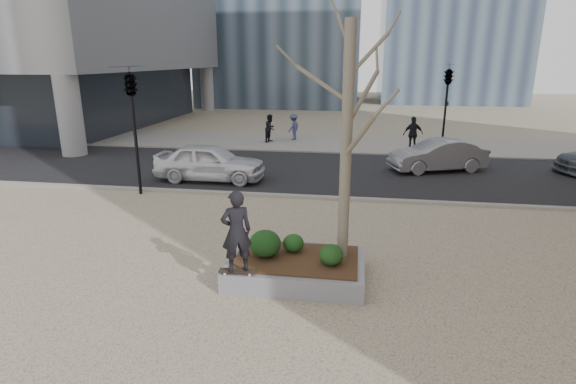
% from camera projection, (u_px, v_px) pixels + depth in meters
% --- Properties ---
extents(ground, '(120.00, 120.00, 0.00)m').
position_uv_depth(ground, '(253.00, 274.00, 10.24)').
color(ground, '#BAAE88').
rests_on(ground, ground).
extents(street, '(60.00, 8.00, 0.02)m').
position_uv_depth(street, '(305.00, 171.00, 19.71)').
color(street, black).
rests_on(street, ground).
extents(far_sidewalk, '(60.00, 6.00, 0.02)m').
position_uv_depth(far_sidewalk, '(319.00, 142.00, 26.34)').
color(far_sidewalk, gray).
rests_on(far_sidewalk, ground).
extents(planter, '(3.00, 2.00, 0.45)m').
position_uv_depth(planter, '(296.00, 268.00, 10.03)').
color(planter, gray).
rests_on(planter, ground).
extents(planter_mulch, '(2.70, 1.70, 0.04)m').
position_uv_depth(planter_mulch, '(296.00, 258.00, 9.96)').
color(planter_mulch, '#382314').
rests_on(planter_mulch, planter).
extents(sycamore_tree, '(2.80, 2.80, 6.60)m').
position_uv_depth(sycamore_tree, '(348.00, 106.00, 9.15)').
color(sycamore_tree, gray).
rests_on(sycamore_tree, planter_mulch).
extents(shrub_left, '(0.71, 0.71, 0.60)m').
position_uv_depth(shrub_left, '(265.00, 243.00, 9.95)').
color(shrub_left, '#133C16').
rests_on(shrub_left, planter_mulch).
extents(shrub_middle, '(0.48, 0.48, 0.41)m').
position_uv_depth(shrub_middle, '(293.00, 243.00, 10.23)').
color(shrub_middle, '#183F14').
rests_on(shrub_middle, planter_mulch).
extents(shrub_right, '(0.52, 0.52, 0.44)m').
position_uv_depth(shrub_right, '(331.00, 255.00, 9.57)').
color(shrub_right, black).
rests_on(shrub_right, planter_mulch).
extents(skateboard, '(0.79, 0.26, 0.08)m').
position_uv_depth(skateboard, '(238.00, 272.00, 9.28)').
color(skateboard, black).
rests_on(skateboard, planter).
extents(skateboarder, '(0.75, 0.65, 1.72)m').
position_uv_depth(skateboarder, '(236.00, 232.00, 9.03)').
color(skateboarder, black).
rests_on(skateboarder, skateboard).
extents(police_car, '(4.39, 1.78, 1.49)m').
position_uv_depth(police_car, '(210.00, 162.00, 17.93)').
color(police_car, white).
rests_on(police_car, street).
extents(car_silver, '(4.39, 2.74, 1.36)m').
position_uv_depth(car_silver, '(438.00, 155.00, 19.47)').
color(car_silver, gray).
rests_on(car_silver, street).
extents(pedestrian_a, '(0.80, 0.92, 1.61)m').
position_uv_depth(pedestrian_a, '(270.00, 128.00, 26.26)').
color(pedestrian_a, black).
rests_on(pedestrian_a, far_sidewalk).
extents(pedestrian_b, '(0.89, 1.15, 1.57)m').
position_uv_depth(pedestrian_b, '(294.00, 127.00, 26.90)').
color(pedestrian_b, '#3E4671').
rests_on(pedestrian_b, far_sidewalk).
extents(pedestrian_c, '(1.14, 0.69, 1.81)m').
position_uv_depth(pedestrian_c, '(413.00, 134.00, 23.62)').
color(pedestrian_c, black).
rests_on(pedestrian_c, far_sidewalk).
extents(traffic_light_near, '(0.60, 2.48, 4.50)m').
position_uv_depth(traffic_light_near, '(135.00, 132.00, 15.72)').
color(traffic_light_near, black).
rests_on(traffic_light_near, ground).
extents(traffic_light_far, '(0.60, 2.48, 4.50)m').
position_uv_depth(traffic_light_far, '(445.00, 110.00, 22.46)').
color(traffic_light_far, black).
rests_on(traffic_light_far, ground).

